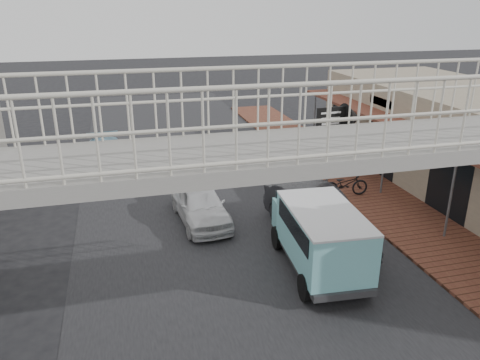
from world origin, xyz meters
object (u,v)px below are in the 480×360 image
white_hatchback (200,204)px  angkot_curb (277,151)px  angkot_far (108,156)px  arrow_sign (349,119)px  dark_sedan (316,216)px  angkot_van (320,231)px  motorcycle_far (314,160)px  motorcycle_near (345,184)px

white_hatchback → angkot_curb: bearing=44.7°
angkot_far → arrow_sign: bearing=-31.6°
angkot_curb → angkot_far: 8.05m
dark_sedan → angkot_van: size_ratio=1.18×
dark_sedan → motorcycle_far: (2.54, 6.13, -0.24)m
angkot_van → motorcycle_near: angkot_van is taller
motorcycle_far → arrow_sign: size_ratio=0.47×
dark_sedan → angkot_far: (-6.60, 9.03, -0.16)m
motorcycle_near → motorcycle_far: (0.00, 3.18, -0.01)m
white_hatchback → motorcycle_near: white_hatchback is taller
white_hatchback → dark_sedan: dark_sedan is taller
angkot_curb → angkot_far: (-7.95, 1.24, 0.05)m
arrow_sign → motorcycle_near: bearing=-120.2°
dark_sedan → angkot_far: dark_sedan is taller
white_hatchback → motorcycle_far: size_ratio=2.44×
motorcycle_near → angkot_far: bearing=60.2°
angkot_far → dark_sedan: bearing=-60.5°
angkot_far → motorcycle_far: size_ratio=2.83×
angkot_curb → motorcycle_far: bearing=118.4°
motorcycle_near → white_hatchback: bearing=99.8°
white_hatchback → dark_sedan: (3.44, -2.33, 0.15)m
dark_sedan → angkot_far: bearing=121.4°
angkot_curb → arrow_sign: bearing=112.8°
angkot_far → white_hatchback: bearing=-71.5°
motorcycle_near → arrow_sign: 2.82m
motorcycle_near → motorcycle_far: bearing=3.9°
angkot_curb → angkot_far: angkot_far is taller
arrow_sign → white_hatchback: bearing=-166.3°
angkot_van → motorcycle_far: bearing=72.0°
white_hatchback → angkot_far: bearing=111.2°
motorcycle_near → angkot_curb: bearing=17.7°
arrow_sign → dark_sedan: bearing=-130.3°
white_hatchback → motorcycle_far: white_hatchback is taller
white_hatchback → motorcycle_near: bearing=1.8°
dark_sedan → arrow_sign: bearing=48.8°
angkot_van → motorcycle_near: (3.25, 4.80, -0.68)m
angkot_far → motorcycle_far: (9.14, -2.90, -0.08)m
dark_sedan → motorcycle_far: bearing=62.8°
angkot_far → angkot_curb: bearing=-15.5°
white_hatchback → angkot_van: (2.73, -4.18, 0.61)m
dark_sedan → angkot_van: bearing=-115.7°
motorcycle_near → arrow_sign: bearing=-22.6°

